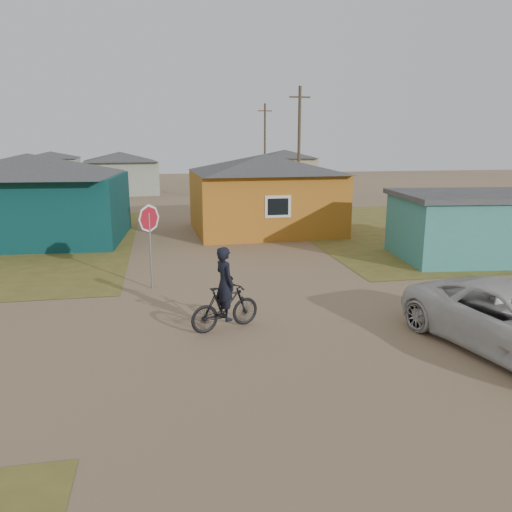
{
  "coord_description": "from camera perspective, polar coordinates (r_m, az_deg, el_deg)",
  "views": [
    {
      "loc": [
        -2.64,
        -10.83,
        4.59
      ],
      "look_at": [
        -0.02,
        3.0,
        1.3
      ],
      "focal_mm": 35.0,
      "sensor_mm": 36.0,
      "label": 1
    }
  ],
  "objects": [
    {
      "name": "utility_pole_far",
      "position": [
        49.88,
        1.02,
        12.63
      ],
      "size": [
        1.4,
        0.2,
        8.0
      ],
      "color": "#4A3B2C",
      "rests_on": "ground"
    },
    {
      "name": "shed_turquoise",
      "position": [
        21.41,
        24.01,
        3.2
      ],
      "size": [
        6.71,
        4.93,
        2.6
      ],
      "color": "teal",
      "rests_on": "ground"
    },
    {
      "name": "grass_ne",
      "position": [
        29.42,
        23.91,
        3.05
      ],
      "size": [
        20.0,
        18.0,
        0.0
      ],
      "primitive_type": "cube",
      "color": "olive",
      "rests_on": "ground"
    },
    {
      "name": "house_pale_west",
      "position": [
        45.04,
        -15.19,
        9.22
      ],
      "size": [
        7.04,
        6.15,
        3.6
      ],
      "color": "gray",
      "rests_on": "ground"
    },
    {
      "name": "ground",
      "position": [
        12.06,
        2.76,
        -9.24
      ],
      "size": [
        120.0,
        120.0,
        0.0
      ],
      "primitive_type": "plane",
      "color": "#8E7051"
    },
    {
      "name": "house_beige_east",
      "position": [
        52.45,
        3.28,
        10.14
      ],
      "size": [
        6.95,
        6.05,
        3.6
      ],
      "color": "tan",
      "rests_on": "ground"
    },
    {
      "name": "utility_pole_near",
      "position": [
        34.08,
        4.93,
        12.34
      ],
      "size": [
        1.4,
        0.2,
        8.0
      ],
      "color": "#4A3B2C",
      "rests_on": "ground"
    },
    {
      "name": "cyclist",
      "position": [
        12.31,
        -3.55,
        -5.0
      ],
      "size": [
        1.91,
        1.14,
        2.09
      ],
      "color": "black",
      "rests_on": "ground"
    },
    {
      "name": "house_teal",
      "position": [
        25.16,
        -24.3,
        6.21
      ],
      "size": [
        8.93,
        7.08,
        4.0
      ],
      "color": "#093031",
      "rests_on": "ground"
    },
    {
      "name": "stop_sign",
      "position": [
        15.72,
        -12.08,
        3.19
      ],
      "size": [
        0.82,
        0.38,
        2.67
      ],
      "color": "gray",
      "rests_on": "ground"
    },
    {
      "name": "house_pale_north",
      "position": [
        58.03,
        -22.32,
        9.38
      ],
      "size": [
        6.28,
        5.81,
        3.4
      ],
      "color": "gray",
      "rests_on": "ground"
    },
    {
      "name": "house_yellow",
      "position": [
        25.49,
        0.96,
        7.32
      ],
      "size": [
        7.72,
        6.76,
        3.9
      ],
      "color": "#B1691B",
      "rests_on": "ground"
    }
  ]
}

